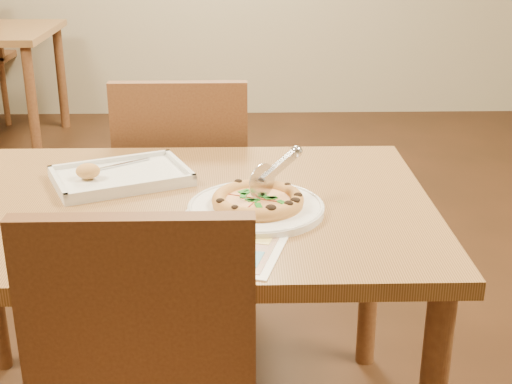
{
  "coord_description": "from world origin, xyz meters",
  "views": [
    {
      "loc": [
        0.18,
        -1.61,
        1.37
      ],
      "look_at": [
        0.22,
        -0.07,
        0.77
      ],
      "focal_mm": 50.0,
      "sensor_mm": 36.0,
      "label": 1
    }
  ],
  "objects_px": {
    "appetizer_tray": "(119,177)",
    "chair_far": "(184,176)",
    "pizza": "(258,200)",
    "menu": "(227,234)",
    "plate": "(256,208)",
    "pizza_cutter": "(274,171)",
    "dining_table": "(166,233)"
  },
  "relations": [
    {
      "from": "appetizer_tray",
      "to": "chair_far",
      "type": "bearing_deg",
      "value": 74.22
    },
    {
      "from": "pizza",
      "to": "menu",
      "type": "distance_m",
      "value": 0.15
    },
    {
      "from": "plate",
      "to": "pizza_cutter",
      "type": "bearing_deg",
      "value": 38.31
    },
    {
      "from": "chair_far",
      "to": "dining_table",
      "type": "bearing_deg",
      "value": 90.0
    },
    {
      "from": "dining_table",
      "to": "chair_far",
      "type": "height_order",
      "value": "chair_far"
    },
    {
      "from": "pizza_cutter",
      "to": "appetizer_tray",
      "type": "relative_size",
      "value": 0.31
    },
    {
      "from": "dining_table",
      "to": "plate",
      "type": "relative_size",
      "value": 4.07
    },
    {
      "from": "menu",
      "to": "chair_far",
      "type": "bearing_deg",
      "value": 101.02
    },
    {
      "from": "chair_far",
      "to": "menu",
      "type": "height_order",
      "value": "chair_far"
    },
    {
      "from": "plate",
      "to": "menu",
      "type": "xyz_separation_m",
      "value": [
        -0.07,
        -0.13,
        -0.01
      ]
    },
    {
      "from": "pizza",
      "to": "menu",
      "type": "relative_size",
      "value": 0.59
    },
    {
      "from": "plate",
      "to": "appetizer_tray",
      "type": "bearing_deg",
      "value": 149.13
    },
    {
      "from": "appetizer_tray",
      "to": "menu",
      "type": "distance_m",
      "value": 0.44
    },
    {
      "from": "dining_table",
      "to": "menu",
      "type": "xyz_separation_m",
      "value": [
        0.16,
        -0.2,
        0.09
      ]
    },
    {
      "from": "chair_far",
      "to": "menu",
      "type": "distance_m",
      "value": 0.83
    },
    {
      "from": "pizza_cutter",
      "to": "appetizer_tray",
      "type": "xyz_separation_m",
      "value": [
        -0.39,
        0.18,
        -0.08
      ]
    },
    {
      "from": "pizza",
      "to": "menu",
      "type": "xyz_separation_m",
      "value": [
        -0.07,
        -0.13,
        -0.03
      ]
    },
    {
      "from": "plate",
      "to": "menu",
      "type": "height_order",
      "value": "plate"
    },
    {
      "from": "chair_far",
      "to": "menu",
      "type": "xyz_separation_m",
      "value": [
        0.16,
        -0.8,
        0.16
      ]
    },
    {
      "from": "appetizer_tray",
      "to": "plate",
      "type": "bearing_deg",
      "value": -30.87
    },
    {
      "from": "dining_table",
      "to": "menu",
      "type": "height_order",
      "value": "menu"
    },
    {
      "from": "pizza",
      "to": "pizza_cutter",
      "type": "relative_size",
      "value": 1.73
    },
    {
      "from": "plate",
      "to": "appetizer_tray",
      "type": "relative_size",
      "value": 0.8
    },
    {
      "from": "dining_table",
      "to": "appetizer_tray",
      "type": "height_order",
      "value": "appetizer_tray"
    },
    {
      "from": "pizza_cutter",
      "to": "plate",
      "type": "bearing_deg",
      "value": 173.74
    },
    {
      "from": "chair_far",
      "to": "pizza_cutter",
      "type": "bearing_deg",
      "value": 112.41
    },
    {
      "from": "plate",
      "to": "menu",
      "type": "bearing_deg",
      "value": -116.98
    },
    {
      "from": "appetizer_tray",
      "to": "pizza",
      "type": "bearing_deg",
      "value": -30.41
    },
    {
      "from": "pizza_cutter",
      "to": "menu",
      "type": "distance_m",
      "value": 0.21
    },
    {
      "from": "chair_far",
      "to": "appetizer_tray",
      "type": "height_order",
      "value": "chair_far"
    },
    {
      "from": "plate",
      "to": "menu",
      "type": "relative_size",
      "value": 0.87
    },
    {
      "from": "pizza_cutter",
      "to": "menu",
      "type": "relative_size",
      "value": 0.34
    }
  ]
}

